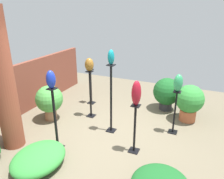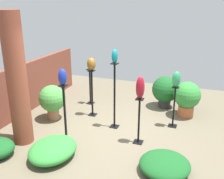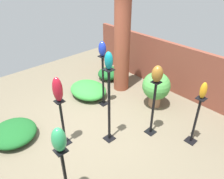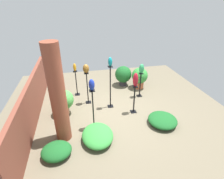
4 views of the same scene
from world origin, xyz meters
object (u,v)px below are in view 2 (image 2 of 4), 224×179
at_px(pedestal_cobalt, 65,117).
at_px(potted_plant_front_left, 187,97).
at_px(pedestal_teal, 115,99).
at_px(art_vase_teal, 115,56).
at_px(pedestal_ruby, 139,123).
at_px(pedestal_amber, 90,88).
at_px(brick_pillar, 17,81).
at_px(art_vase_amber, 89,64).
at_px(pedestal_jade, 174,109).
at_px(potted_plant_mid_left, 165,90).
at_px(pedestal_bronze, 92,95).
at_px(art_vase_jade, 176,79).
at_px(potted_plant_walkway_edge, 52,100).
at_px(art_vase_bronze, 91,64).
at_px(art_vase_cobalt, 63,77).
at_px(art_vase_ruby, 140,88).

height_order(pedestal_cobalt, potted_plant_front_left, pedestal_cobalt).
bearing_deg(pedestal_teal, art_vase_teal, 0.00).
bearing_deg(pedestal_ruby, pedestal_amber, 48.51).
bearing_deg(potted_plant_front_left, pedestal_amber, 91.47).
bearing_deg(pedestal_cobalt, brick_pillar, 107.13).
bearing_deg(potted_plant_front_left, pedestal_cobalt, 134.82).
xyz_separation_m(pedestal_amber, potted_plant_front_left, (0.07, -2.72, 0.06)).
bearing_deg(art_vase_amber, pedestal_jade, -104.68).
bearing_deg(potted_plant_front_left, potted_plant_mid_left, 56.91).
bearing_deg(pedestal_bronze, art_vase_amber, 28.46).
xyz_separation_m(brick_pillar, art_vase_jade, (1.83, -2.94, -0.18)).
bearing_deg(art_vase_teal, potted_plant_walkway_edge, 94.30).
bearing_deg(brick_pillar, art_vase_bronze, -25.75).
distance_m(pedestal_ruby, art_vase_teal, 1.56).
height_order(pedestal_ruby, art_vase_cobalt, art_vase_cobalt).
xyz_separation_m(potted_plant_walkway_edge, potted_plant_front_left, (1.36, -3.18, -0.00)).
distance_m(pedestal_amber, potted_plant_front_left, 2.73).
xyz_separation_m(art_vase_bronze, art_vase_ruby, (-0.95, -1.50, -0.14)).
distance_m(art_vase_jade, potted_plant_mid_left, 1.38).
bearing_deg(art_vase_cobalt, brick_pillar, 107.13).
relative_size(art_vase_jade, potted_plant_front_left, 0.41).
relative_size(pedestal_amber, art_vase_bronze, 3.21).
height_order(art_vase_ruby, art_vase_jade, art_vase_ruby).
xyz_separation_m(pedestal_cobalt, potted_plant_walkway_edge, (0.91, 0.89, -0.06)).
xyz_separation_m(art_vase_ruby, art_vase_teal, (0.51, 0.73, 0.49)).
bearing_deg(pedestal_amber, art_vase_jade, -104.68).
distance_m(pedestal_bronze, art_vase_teal, 1.48).
bearing_deg(potted_plant_mid_left, art_vase_bronze, 125.20).
bearing_deg(pedestal_amber, art_vase_teal, -134.98).
relative_size(art_vase_amber, potted_plant_walkway_edge, 0.36).
relative_size(pedestal_cobalt, art_vase_amber, 4.04).
relative_size(potted_plant_front_left, potted_plant_mid_left, 1.03).
bearing_deg(art_vase_bronze, pedestal_jade, -88.06).
bearing_deg(pedestal_ruby, art_vase_bronze, 57.60).
relative_size(art_vase_teal, potted_plant_walkway_edge, 0.35).
xyz_separation_m(pedestal_cobalt, potted_plant_front_left, (2.27, -2.29, -0.06)).
distance_m(potted_plant_walkway_edge, potted_plant_front_left, 3.46).
bearing_deg(potted_plant_walkway_edge, pedestal_ruby, -99.36).
bearing_deg(art_vase_amber, art_vase_ruby, -131.49).
height_order(brick_pillar, pedestal_teal, brick_pillar).
relative_size(pedestal_ruby, potted_plant_front_left, 1.08).
bearing_deg(art_vase_bronze, pedestal_cobalt, -178.21).
bearing_deg(pedestal_cobalt, art_vase_teal, -35.25).
bearing_deg(art_vase_jade, art_vase_ruby, 150.03).
distance_m(pedestal_bronze, pedestal_ruby, 1.79).
xyz_separation_m(art_vase_amber, potted_plant_walkway_edge, (-1.29, 0.46, -0.67)).
height_order(pedestal_jade, art_vase_bronze, art_vase_bronze).
xyz_separation_m(pedestal_bronze, potted_plant_front_left, (0.79, -2.33, -0.03)).
relative_size(brick_pillar, pedestal_bronze, 2.24).
relative_size(art_vase_jade, art_vase_cobalt, 1.11).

